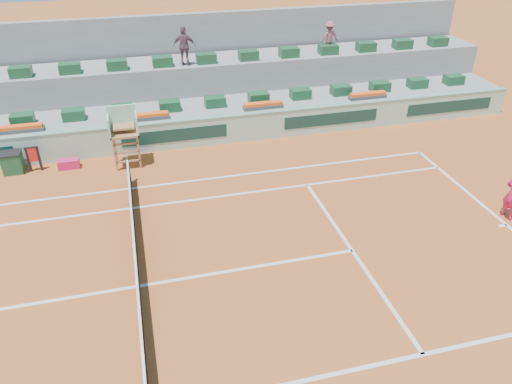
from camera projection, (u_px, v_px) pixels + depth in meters
The scene contains 16 objects.
ground at pixel (139, 286), 13.88m from camera, with size 90.00×90.00×0.00m, color #9E4A1E.
seating_tier_lower at pixel (125, 120), 22.43m from camera, with size 36.00×4.00×1.20m, color gray.
seating_tier_upper at pixel (121, 93), 23.39m from camera, with size 36.00×2.40×2.60m, color gray.
stadium_back_wall at pixel (118, 64), 24.25m from camera, with size 36.00×0.40×4.40m, color gray.
player_bag at pixel (69, 164), 19.69m from camera, with size 0.82×0.36×0.36m, color #D51B57.
spectator_mid at pixel (185, 46), 22.32m from camera, with size 1.02×0.42×1.74m, color #6B4756.
spectator_right at pixel (329, 37), 24.18m from camera, with size 0.97×0.56×1.50m, color #974B51.
court_lines at pixel (139, 286), 13.87m from camera, with size 23.89×11.09×0.01m.
tennis_net at pixel (137, 272), 13.60m from camera, with size 0.10×11.97×1.10m.
advertising_hoarding at pixel (127, 139), 20.59m from camera, with size 36.00×0.34×1.26m.
umpire_chair at pixel (124, 129), 19.28m from camera, with size 1.10×0.90×2.40m.
seat_row_lower at pixel (123, 110), 21.26m from camera, with size 32.90×0.60×0.44m.
seat_row_upper at pixel (117, 65), 22.11m from camera, with size 32.90×0.60×0.44m.
flower_planters at pixel (86, 123), 20.32m from camera, with size 26.80×0.36×0.28m.
drink_cooler_a at pixel (13, 162), 19.29m from camera, with size 0.77×0.67×0.84m.
towel_rack at pixel (33, 157), 19.29m from camera, with size 0.52×0.09×1.03m.
Camera 1 is at (0.52, -10.99, 9.43)m, focal length 35.00 mm.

